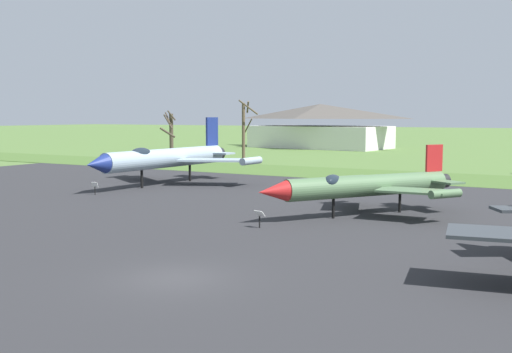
{
  "coord_description": "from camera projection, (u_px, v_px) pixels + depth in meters",
  "views": [
    {
      "loc": [
        13.67,
        -17.69,
        6.1
      ],
      "look_at": [
        -4.19,
        13.44,
        2.48
      ],
      "focal_mm": 42.54,
      "sensor_mm": 36.0,
      "label": 1
    }
  ],
  "objects": [
    {
      "name": "grass_verge_strip",
      "position": [
        439.0,
        178.0,
        58.63
      ],
      "size": [
        157.43,
        12.0,
        0.06
      ],
      "primitive_type": "cube",
      "color": "#426129",
      "rests_on": "ground"
    },
    {
      "name": "jet_fighter_rear_center",
      "position": [
        364.0,
        185.0,
        36.6
      ],
      "size": [
        10.2,
        12.52,
        4.25
      ],
      "color": "#4C6B47",
      "rests_on": "ground"
    },
    {
      "name": "jet_fighter_front_left",
      "position": [
        165.0,
        158.0,
        53.0
      ],
      "size": [
        15.05,
        17.1,
        5.93
      ],
      "color": "#8EA3B2",
      "rests_on": "ground"
    },
    {
      "name": "info_placard_front_left",
      "position": [
        95.0,
        187.0,
        46.44
      ],
      "size": [
        0.52,
        0.3,
        1.03
      ],
      "color": "black",
      "rests_on": "ground"
    },
    {
      "name": "info_placard_rear_center",
      "position": [
        260.0,
        217.0,
        32.69
      ],
      "size": [
        0.64,
        0.41,
        1.0
      ],
      "color": "black",
      "rests_on": "ground"
    },
    {
      "name": "bare_tree_far_left",
      "position": [
        171.0,
        135.0,
        82.76
      ],
      "size": [
        2.33,
        1.66,
        6.82
      ],
      "color": "#42382D",
      "rests_on": "ground"
    },
    {
      "name": "bare_tree_left_of_center",
      "position": [
        244.0,
        129.0,
        78.29
      ],
      "size": [
        2.63,
        2.94,
        8.1
      ],
      "color": "brown",
      "rests_on": "ground"
    },
    {
      "name": "ground_plane",
      "position": [
        174.0,
        279.0,
        22.65
      ],
      "size": [
        600.0,
        600.0,
        0.0
      ],
      "primitive_type": "plane",
      "color": "#4C6B33"
    },
    {
      "name": "asphalt_apron",
      "position": [
        320.0,
        224.0,
        34.2
      ],
      "size": [
        97.43,
        44.62,
        0.05
      ],
      "primitive_type": "cube",
      "color": "#28282B",
      "rests_on": "ground"
    },
    {
      "name": "visitor_building",
      "position": [
        320.0,
        126.0,
        114.63
      ],
      "size": [
        27.5,
        16.02,
        8.27
      ],
      "color": "silver",
      "rests_on": "ground"
    }
  ]
}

